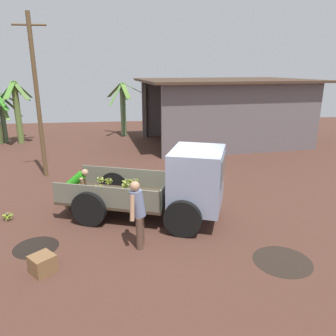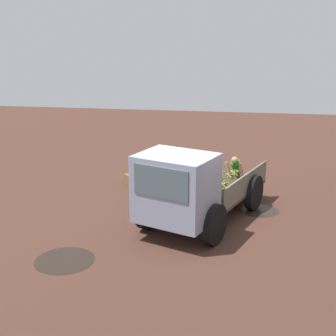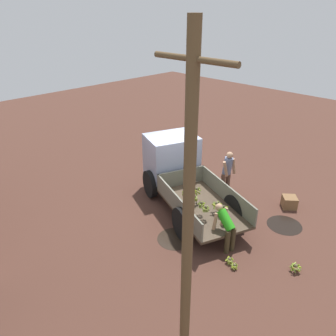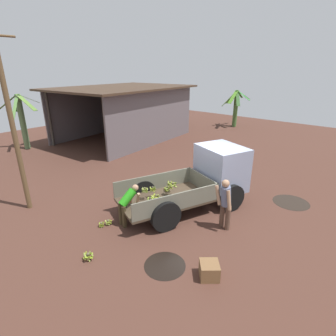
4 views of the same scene
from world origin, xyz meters
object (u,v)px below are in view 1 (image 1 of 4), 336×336
at_px(person_foreground_visitor, 138,211).
at_px(banana_bunch_on_ground_0, 57,201).
at_px(wooden_crate_0, 43,264).
at_px(cargo_truck, 178,184).
at_px(banana_bunch_on_ground_2, 8,216).
at_px(utility_pole, 37,97).
at_px(banana_bunch_on_ground_1, 63,201).
at_px(person_worker_loading, 75,186).

height_order(person_foreground_visitor, banana_bunch_on_ground_0, person_foreground_visitor).
distance_m(person_foreground_visitor, wooden_crate_0, 2.30).
bearing_deg(cargo_truck, banana_bunch_on_ground_2, -166.20).
bearing_deg(banana_bunch_on_ground_2, cargo_truck, -7.16).
height_order(utility_pole, banana_bunch_on_ground_1, utility_pole).
height_order(utility_pole, person_foreground_visitor, utility_pole).
height_order(cargo_truck, banana_bunch_on_ground_0, cargo_truck).
bearing_deg(banana_bunch_on_ground_0, banana_bunch_on_ground_2, -138.11).
xyz_separation_m(person_foreground_visitor, person_worker_loading, (-1.75, 2.44, -0.17)).
bearing_deg(utility_pole, person_worker_loading, -64.42).
bearing_deg(cargo_truck, person_foreground_visitor, -110.36).
height_order(banana_bunch_on_ground_0, banana_bunch_on_ground_2, banana_bunch_on_ground_2).
height_order(banana_bunch_on_ground_0, wooden_crate_0, wooden_crate_0).
bearing_deg(utility_pole, banana_bunch_on_ground_1, -69.02).
bearing_deg(banana_bunch_on_ground_1, person_foreground_visitor, -51.89).
distance_m(utility_pole, person_foreground_visitor, 7.14).
bearing_deg(person_foreground_visitor, banana_bunch_on_ground_2, -15.61).
relative_size(cargo_truck, wooden_crate_0, 10.74).
relative_size(cargo_truck, banana_bunch_on_ground_2, 16.93).
bearing_deg(wooden_crate_0, banana_bunch_on_ground_1, 93.20).
height_order(cargo_truck, wooden_crate_0, cargo_truck).
distance_m(person_foreground_visitor, banana_bunch_on_ground_0, 3.91).
xyz_separation_m(utility_pole, person_worker_loading, (1.65, -3.45, -2.35)).
distance_m(cargo_truck, person_foreground_visitor, 1.76).
relative_size(utility_pole, person_foreground_visitor, 3.64).
distance_m(banana_bunch_on_ground_0, banana_bunch_on_ground_1, 0.22).
bearing_deg(person_foreground_visitor, person_worker_loading, -41.90).
relative_size(person_foreground_visitor, banana_bunch_on_ground_2, 5.81).
bearing_deg(person_foreground_visitor, banana_bunch_on_ground_1, -39.47).
bearing_deg(wooden_crate_0, person_foreground_visitor, 21.04).
height_order(person_worker_loading, wooden_crate_0, person_worker_loading).
bearing_deg(banana_bunch_on_ground_2, person_worker_loading, 16.18).
bearing_deg(person_worker_loading, cargo_truck, -11.73).
relative_size(cargo_truck, person_worker_loading, 3.80).
relative_size(person_worker_loading, wooden_crate_0, 2.83).
height_order(person_foreground_visitor, wooden_crate_0, person_foreground_visitor).
bearing_deg(utility_pole, cargo_truck, -45.10).
bearing_deg(banana_bunch_on_ground_1, banana_bunch_on_ground_2, -144.90).
bearing_deg(cargo_truck, person_worker_loading, 179.77).
xyz_separation_m(person_foreground_visitor, banana_bunch_on_ground_2, (-3.59, 1.91, -0.78)).
bearing_deg(banana_bunch_on_ground_2, banana_bunch_on_ground_0, 41.89).
height_order(utility_pole, wooden_crate_0, utility_pole).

